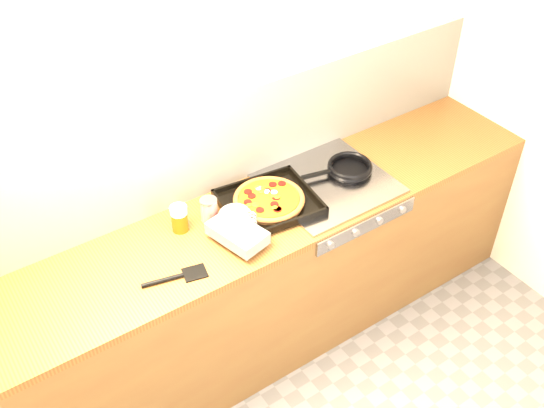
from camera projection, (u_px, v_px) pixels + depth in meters
room_shell at (218, 145)px, 3.02m from camera, size 3.20×3.20×3.20m
counter_run at (254, 283)px, 3.28m from camera, size 3.20×0.62×0.90m
stovetop at (327, 184)px, 3.19m from camera, size 0.60×0.56×0.02m
pizza_on_tray at (260, 208)px, 2.98m from camera, size 0.60×0.49×0.07m
frying_pan at (349, 168)px, 3.24m from camera, size 0.40×0.28×0.04m
tomato_can at (209, 209)px, 2.95m from camera, size 0.09×0.09×0.11m
juice_glass at (179, 218)px, 2.89m from camera, size 0.09×0.09×0.13m
wooden_spoon at (263, 185)px, 3.17m from camera, size 0.30×0.09×0.02m
black_spatula at (176, 277)px, 2.69m from camera, size 0.29×0.11×0.02m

